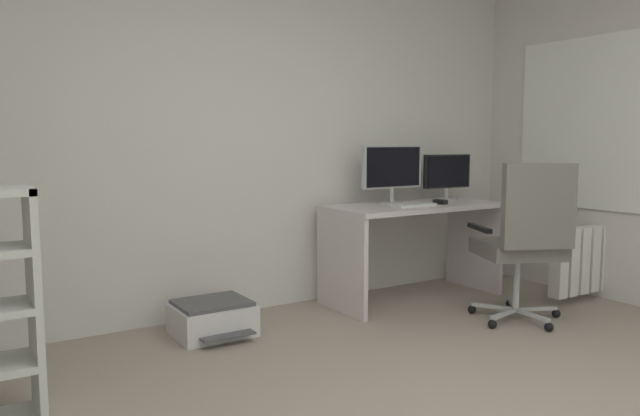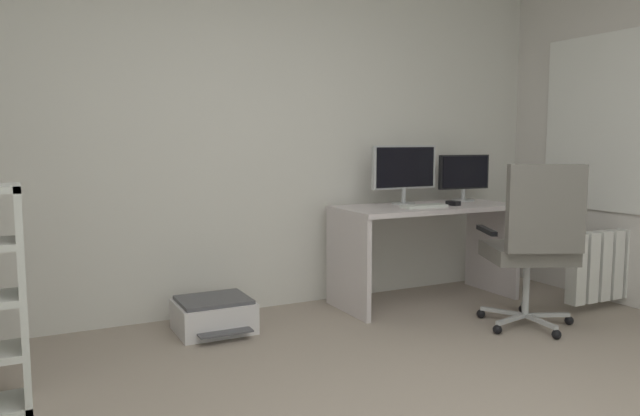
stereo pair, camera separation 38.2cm
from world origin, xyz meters
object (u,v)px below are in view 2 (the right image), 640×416
(keyboard, at_px, (424,206))
(printer, at_px, (214,315))
(monitor_main, at_px, (404,169))
(radiator, at_px, (614,264))
(office_chair, at_px, (534,240))
(desk, at_px, (425,232))
(monitor_secondary, at_px, (464,174))
(computer_mouse, at_px, (453,203))

(keyboard, distance_m, printer, 1.69)
(monitor_main, height_order, radiator, monitor_main)
(radiator, bearing_deg, office_chair, -170.72)
(printer, relative_size, radiator, 0.55)
(desk, xyz_separation_m, radiator, (1.18, -0.74, -0.22))
(monitor_main, height_order, printer, monitor_main)
(printer, xyz_separation_m, radiator, (2.83, -0.75, 0.21))
(radiator, bearing_deg, monitor_main, 145.91)
(monitor_secondary, distance_m, printer, 2.29)
(computer_mouse, xyz_separation_m, office_chair, (0.01, -0.79, -0.16))
(keyboard, bearing_deg, monitor_main, 92.59)
(monitor_main, xyz_separation_m, printer, (-1.55, -0.12, -0.90))
(desk, bearing_deg, computer_mouse, -30.37)
(office_chair, bearing_deg, desk, 102.05)
(office_chair, bearing_deg, monitor_main, 106.15)
(computer_mouse, height_order, printer, computer_mouse)
(keyboard, relative_size, radiator, 0.38)
(desk, height_order, printer, desk)
(monitor_secondary, bearing_deg, monitor_main, -179.99)
(desk, height_order, computer_mouse, computer_mouse)
(monitor_secondary, height_order, keyboard, monitor_secondary)
(computer_mouse, bearing_deg, office_chair, -98.05)
(monitor_main, relative_size, computer_mouse, 5.62)
(computer_mouse, bearing_deg, radiator, -41.36)
(desk, xyz_separation_m, printer, (-1.65, 0.01, -0.43))
(monitor_main, bearing_deg, radiator, -34.09)
(desk, bearing_deg, radiator, -32.04)
(computer_mouse, bearing_deg, monitor_secondary, 29.64)
(desk, relative_size, computer_mouse, 13.77)
(desk, xyz_separation_m, keyboard, (-0.10, -0.12, 0.21))
(printer, height_order, radiator, radiator)
(monitor_main, height_order, monitor_secondary, monitor_main)
(desk, distance_m, computer_mouse, 0.30)
(monitor_main, xyz_separation_m, radiator, (1.28, -0.87, -0.69))
(printer, bearing_deg, radiator, -14.79)
(desk, relative_size, printer, 2.83)
(monitor_main, bearing_deg, computer_mouse, -39.70)
(office_chair, xyz_separation_m, radiator, (0.98, 0.16, -0.28))
(desk, bearing_deg, printer, 179.62)
(monitor_secondary, bearing_deg, printer, -176.74)
(monitor_main, relative_size, printer, 1.16)
(monitor_secondary, height_order, radiator, monitor_secondary)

